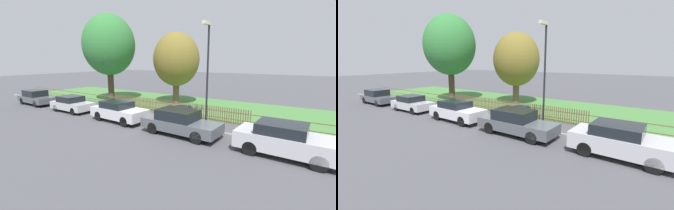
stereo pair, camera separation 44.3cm
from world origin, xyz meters
The scene contains 13 objects.
ground_plane centered at (0.00, 0.00, 0.00)m, with size 120.00×120.00×0.00m, color #4C4C51.
kerb_stone centered at (0.00, 0.10, 0.06)m, with size 41.29×0.20×0.12m, color gray.
grass_strip centered at (0.00, 6.71, 0.01)m, with size 41.29×8.40×0.01m, color #477F3D.
park_fence centered at (0.00, 2.52, 0.53)m, with size 41.29×0.05×1.06m.
parked_car_silver_hatchback centered at (-12.68, -1.26, 0.69)m, with size 4.11×1.72×1.37m.
parked_car_black_saloon centered at (-7.21, -1.15, 0.65)m, with size 3.73×1.73×1.27m.
parked_car_navy_estate centered at (-1.85, -1.14, 0.72)m, with size 4.17×1.83×1.39m.
parked_car_red_compact centered at (3.10, -1.26, 0.73)m, with size 4.54×1.84×1.43m.
parked_car_white_van centered at (8.39, -1.18, 0.75)m, with size 4.20×1.98×1.47m.
covered_motorcycle centered at (1.55, 1.92, 0.62)m, with size 1.92×0.71×1.01m.
tree_nearest_kerb centered at (-8.47, 4.24, 5.59)m, with size 5.21×5.21×8.62m.
tree_behind_motorcycle centered at (-2.00, 6.59, 4.18)m, with size 4.36×4.36×6.71m.
street_lamp centered at (3.90, 0.42, 3.87)m, with size 0.20×0.79×6.24m.
Camera 1 is at (9.32, -11.73, 4.15)m, focal length 24.00 mm.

